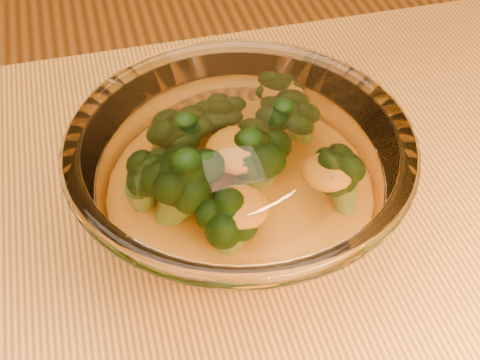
# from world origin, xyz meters

# --- Properties ---
(glass_bowl) EXTENTS (0.24, 0.24, 0.11)m
(glass_bowl) POSITION_xyz_m (-0.07, 0.12, 0.81)
(glass_bowl) COLOR white
(glass_bowl) RESTS_ON table
(cheese_sauce) EXTENTS (0.14, 0.14, 0.04)m
(cheese_sauce) POSITION_xyz_m (-0.07, 0.12, 0.78)
(cheese_sauce) COLOR orange
(cheese_sauce) RESTS_ON glass_bowl
(broccoli_heap) EXTENTS (0.15, 0.15, 0.07)m
(broccoli_heap) POSITION_xyz_m (-0.07, 0.13, 0.82)
(broccoli_heap) COLOR black
(broccoli_heap) RESTS_ON cheese_sauce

